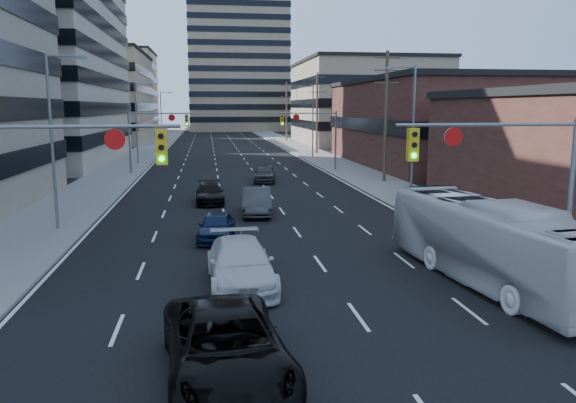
% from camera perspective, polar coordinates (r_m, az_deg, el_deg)
% --- Properties ---
extents(road_surface, '(18.00, 300.00, 0.02)m').
position_cam_1_polar(road_surface, '(140.13, -7.09, 6.89)').
color(road_surface, black).
rests_on(road_surface, ground).
extents(sidewalk_left, '(5.00, 300.00, 0.15)m').
position_cam_1_polar(sidewalk_left, '(140.38, -11.83, 6.79)').
color(sidewalk_left, slate).
rests_on(sidewalk_left, ground).
extents(sidewalk_right, '(5.00, 300.00, 0.15)m').
position_cam_1_polar(sidewalk_right, '(140.81, -2.38, 6.99)').
color(sidewalk_right, slate).
rests_on(sidewalk_right, ground).
extents(office_left_far, '(20.00, 30.00, 16.00)m').
position_cam_1_polar(office_left_far, '(112.02, -19.42, 9.86)').
color(office_left_far, gray).
rests_on(office_left_far, ground).
extents(storefront_right_mid, '(20.00, 30.00, 9.00)m').
position_cam_1_polar(storefront_right_mid, '(65.65, 15.97, 7.56)').
color(storefront_right_mid, '#472119').
rests_on(storefront_right_mid, ground).
extents(office_right_far, '(22.00, 28.00, 14.00)m').
position_cam_1_polar(office_right_far, '(101.79, 7.74, 9.83)').
color(office_right_far, gray).
rests_on(office_right_far, ground).
extents(apartment_tower, '(26.00, 26.00, 58.00)m').
position_cam_1_polar(apartment_tower, '(161.78, -5.24, 17.56)').
color(apartment_tower, gray).
rests_on(apartment_tower, ground).
extents(bg_block_left, '(24.00, 24.00, 20.00)m').
position_cam_1_polar(bg_block_left, '(152.12, -18.04, 10.47)').
color(bg_block_left, '#ADA089').
rests_on(bg_block_left, ground).
extents(bg_block_right, '(22.00, 22.00, 12.00)m').
position_cam_1_polar(bg_block_right, '(144.19, 5.85, 9.36)').
color(bg_block_right, gray).
rests_on(bg_block_right, ground).
extents(signal_near_left, '(6.59, 0.33, 6.00)m').
position_cam_1_polar(signal_near_left, '(18.69, -22.93, 2.49)').
color(signal_near_left, slate).
rests_on(signal_near_left, ground).
extents(signal_near_right, '(6.59, 0.33, 6.00)m').
position_cam_1_polar(signal_near_right, '(20.71, 21.21, 3.22)').
color(signal_near_right, slate).
rests_on(signal_near_right, ground).
extents(signal_far_left, '(6.09, 0.33, 6.00)m').
position_cam_1_polar(signal_far_left, '(55.22, -13.45, 7.14)').
color(signal_far_left, slate).
rests_on(signal_far_left, ground).
extents(signal_far_right, '(6.09, 0.33, 6.00)m').
position_cam_1_polar(signal_far_right, '(55.96, 2.55, 7.42)').
color(signal_far_right, slate).
rests_on(signal_far_right, ground).
extents(utility_pole_block, '(2.20, 0.28, 11.00)m').
position_cam_1_polar(utility_pole_block, '(48.31, 9.90, 8.71)').
color(utility_pole_block, '#4C3D2D').
rests_on(utility_pole_block, ground).
extents(utility_pole_midblock, '(2.20, 0.28, 11.00)m').
position_cam_1_polar(utility_pole_midblock, '(77.40, 2.97, 9.10)').
color(utility_pole_midblock, '#4C3D2D').
rests_on(utility_pole_midblock, ground).
extents(utility_pole_distant, '(2.20, 0.28, 11.00)m').
position_cam_1_polar(utility_pole_distant, '(107.00, -0.16, 9.24)').
color(utility_pole_distant, '#4C3D2D').
rests_on(utility_pole_distant, ground).
extents(streetlight_left_near, '(2.03, 0.22, 9.00)m').
position_cam_1_polar(streetlight_left_near, '(30.95, -22.63, 6.37)').
color(streetlight_left_near, slate).
rests_on(streetlight_left_near, ground).
extents(streetlight_left_mid, '(2.03, 0.22, 9.00)m').
position_cam_1_polar(streetlight_left_mid, '(65.42, -15.03, 8.08)').
color(streetlight_left_mid, slate).
rests_on(streetlight_left_mid, ground).
extents(streetlight_left_far, '(2.03, 0.22, 9.00)m').
position_cam_1_polar(streetlight_left_far, '(100.26, -12.67, 8.57)').
color(streetlight_left_far, slate).
rests_on(streetlight_left_far, ground).
extents(streetlight_right_near, '(2.03, 0.22, 9.00)m').
position_cam_1_polar(streetlight_right_near, '(37.32, 12.37, 7.30)').
color(streetlight_right_near, slate).
rests_on(streetlight_right_near, ground).
extents(streetlight_right_far, '(2.03, 0.22, 9.00)m').
position_cam_1_polar(streetlight_right_far, '(71.17, 2.42, 8.48)').
color(streetlight_right_far, slate).
rests_on(streetlight_right_far, ground).
extents(black_pickup, '(3.32, 6.24, 1.67)m').
position_cam_1_polar(black_pickup, '(13.68, -6.33, -14.44)').
color(black_pickup, black).
rests_on(black_pickup, ground).
extents(white_van, '(2.45, 5.68, 1.63)m').
position_cam_1_polar(white_van, '(20.38, -4.85, -6.33)').
color(white_van, silver).
rests_on(white_van, ground).
extents(transit_bus, '(3.77, 11.29, 3.09)m').
position_cam_1_polar(transit_bus, '(21.65, 19.94, -3.94)').
color(transit_bus, silver).
rests_on(transit_bus, ground).
extents(sedan_blue, '(2.13, 4.18, 1.36)m').
position_cam_1_polar(sedan_blue, '(27.45, -7.27, -2.51)').
color(sedan_blue, '#0E1B3A').
rests_on(sedan_blue, ground).
extents(sedan_grey_center, '(2.04, 4.92, 1.58)m').
position_cam_1_polar(sedan_grey_center, '(33.71, -3.20, 0.00)').
color(sedan_grey_center, '#323335').
rests_on(sedan_grey_center, ground).
extents(sedan_black_far, '(1.92, 4.58, 1.32)m').
position_cam_1_polar(sedan_black_far, '(38.06, -7.95, 0.82)').
color(sedan_black_far, black).
rests_on(sedan_black_far, ground).
extents(sedan_grey_right, '(2.37, 4.62, 1.50)m').
position_cam_1_polar(sedan_grey_right, '(48.42, -2.37, 2.88)').
color(sedan_grey_right, '#363538').
rests_on(sedan_grey_right, ground).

